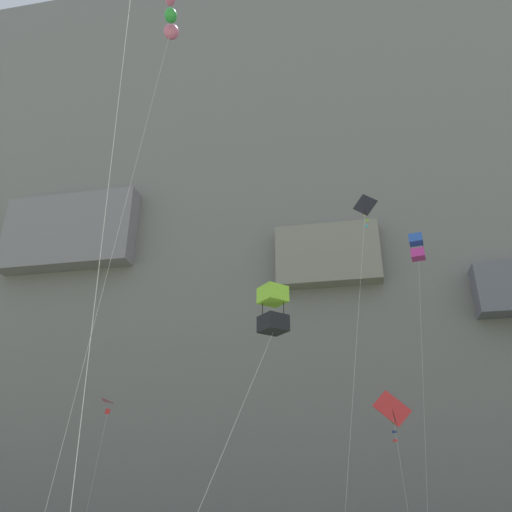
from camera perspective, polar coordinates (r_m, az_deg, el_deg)
The scene contains 7 objects.
cliff_face at distance 76.58m, azimuth 8.02°, elevation 3.83°, with size 180.00×30.55×79.07m.
kite_box_far_left at distance 19.89m, azimuth 1.87°, elevation -5.92°, with size 2.70×5.96×10.06m.
kite_delta_mid_right at distance 38.50m, azimuth -15.48°, elevation -16.33°, with size 1.35×2.08×8.29m.
kite_diamond_front_field at distance 29.59m, azimuth 11.87°, elevation 4.40°, with size 3.18×3.45×18.54m.
kite_windsock_low_left at distance 31.26m, azimuth -9.40°, elevation 24.50°, with size 3.42×4.09×26.72m.
kite_diamond_high_right at distance 35.93m, azimuth 14.79°, elevation -16.10°, with size 2.51×4.14×9.14m.
kite_box_mid_center at distance 40.89m, azimuth 17.32°, elevation 0.92°, with size 2.92×4.98×20.82m.
Camera 1 is at (1.84, -0.18, 2.54)m, focal length 36.28 mm.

